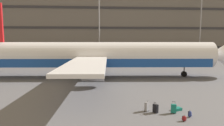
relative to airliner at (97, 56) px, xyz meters
name	(u,v)px	position (x,y,z in m)	size (l,w,h in m)	color
ground_plane	(99,77)	(0.38, -0.23, -3.35)	(600.00, 600.00, 0.00)	#5B5B60
terminal_structure	(97,29)	(0.38, 45.87, 6.30)	(133.96, 21.35, 19.32)	#605B56
airliner	(97,56)	(0.00, 0.00, 0.00)	(42.38, 34.24, 11.54)	silver
light_mast_left	(99,22)	(0.98, 30.61, 7.74)	(1.80, 0.50, 18.91)	gray
light_mast_center_left	(201,22)	(32.92, 30.61, 8.09)	(1.80, 0.50, 19.58)	gray
suitcase_orange	(147,106)	(4.07, -15.91, -2.93)	(0.46, 0.47, 0.90)	gray
suitcase_navy	(174,109)	(6.14, -16.56, -2.95)	(0.46, 0.32, 0.98)	#147266
suitcase_upright	(155,108)	(4.70, -16.33, -2.97)	(0.44, 0.50, 0.92)	black
suitcase_large	(177,109)	(6.71, -15.90, -3.24)	(0.86, 0.70, 0.23)	#147266
backpack_black	(184,119)	(6.33, -18.19, -3.16)	(0.37, 0.29, 0.46)	maroon
backpack_purple	(190,114)	(7.10, -17.48, -3.11)	(0.35, 0.30, 0.56)	navy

